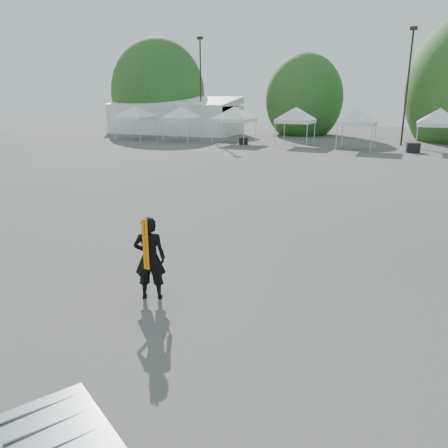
% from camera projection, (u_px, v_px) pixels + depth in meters
% --- Properties ---
extents(ground, '(120.00, 120.00, 0.00)m').
position_uv_depth(ground, '(222.00, 252.00, 12.09)').
color(ground, '#474442').
rests_on(ground, ground).
extents(marquee, '(15.00, 6.25, 4.23)m').
position_uv_depth(marquee, '(174.00, 117.00, 50.85)').
color(marquee, white).
rests_on(marquee, ground).
extents(light_pole_west, '(0.60, 0.25, 10.30)m').
position_uv_depth(light_pole_west, '(201.00, 82.00, 47.33)').
color(light_pole_west, black).
rests_on(light_pole_west, ground).
extents(light_pole_east, '(0.60, 0.25, 9.80)m').
position_uv_depth(light_pole_east, '(408.00, 80.00, 37.39)').
color(light_pole_east, black).
rests_on(light_pole_east, ground).
extents(tree_far_w, '(4.80, 4.80, 7.30)m').
position_uv_depth(tree_far_w, '(158.00, 94.00, 54.33)').
color(tree_far_w, '#382314').
rests_on(tree_far_w, ground).
extents(tree_mid_w, '(4.16, 4.16, 6.33)m').
position_uv_depth(tree_mid_w, '(304.00, 99.00, 49.17)').
color(tree_mid_w, '#382314').
rests_on(tree_mid_w, ground).
extents(tent_a, '(4.50, 4.50, 3.88)m').
position_uv_depth(tent_a, '(135.00, 108.00, 43.84)').
color(tent_a, silver).
rests_on(tent_a, ground).
extents(tent_b, '(4.11, 4.11, 3.88)m').
position_uv_depth(tent_b, '(181.00, 109.00, 41.83)').
color(tent_b, silver).
rests_on(tent_b, ground).
extents(tent_c, '(4.69, 4.69, 3.88)m').
position_uv_depth(tent_c, '(234.00, 109.00, 40.15)').
color(tent_c, silver).
rests_on(tent_c, ground).
extents(tent_d, '(4.30, 4.30, 3.88)m').
position_uv_depth(tent_d, '(296.00, 110.00, 38.32)').
color(tent_d, silver).
rests_on(tent_d, ground).
extents(tent_e, '(4.09, 4.09, 3.88)m').
position_uv_depth(tent_e, '(358.00, 111.00, 35.09)').
color(tent_e, silver).
rests_on(tent_e, ground).
extents(tent_f, '(4.47, 4.47, 3.88)m').
position_uv_depth(tent_f, '(440.00, 112.00, 33.97)').
color(tent_f, silver).
rests_on(tent_f, ground).
extents(man, '(0.78, 0.66, 1.80)m').
position_uv_depth(man, '(150.00, 258.00, 9.11)').
color(man, black).
rests_on(man, ground).
extents(crate_west, '(0.92, 0.82, 0.60)m').
position_uv_depth(crate_west, '(244.00, 141.00, 39.51)').
color(crate_west, black).
rests_on(crate_west, ground).
extents(crate_mid, '(1.08, 0.91, 0.74)m').
position_uv_depth(crate_mid, '(413.00, 148.00, 33.79)').
color(crate_mid, black).
rests_on(crate_mid, ground).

